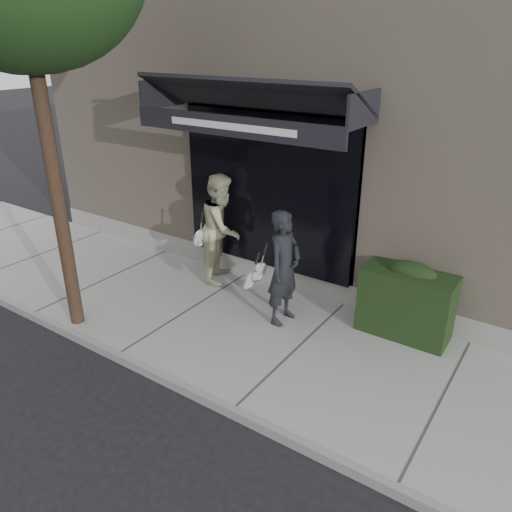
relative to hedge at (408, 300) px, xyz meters
The scene contains 7 objects.
ground 1.79m from the hedge, 131.35° to the right, with size 80.00×80.00×0.00m, color black.
sidewalk 1.77m from the hedge, 131.35° to the right, with size 20.00×3.00×0.12m, color gray.
curb 3.07m from the hedge, 111.45° to the right, with size 20.00×0.10×0.14m, color gray.
building_facade 4.39m from the hedge, 106.65° to the left, with size 14.30×8.04×5.64m.
hedge is the anchor object (origin of this frame).
pedestrian_front 1.86m from the hedge, 156.55° to the right, with size 0.67×0.89×1.79m.
pedestrian_back 3.39m from the hedge, behind, with size 1.00×1.13×1.94m.
Camera 1 is at (2.86, -5.28, 4.18)m, focal length 35.00 mm.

